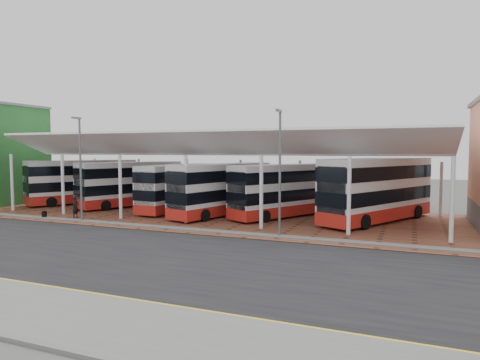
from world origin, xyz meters
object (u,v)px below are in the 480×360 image
Objects in this scene: bus_2 at (180,188)px; bus_3 at (222,190)px; bus_0 at (83,182)px; bus_4 at (285,191)px; bus_1 at (131,184)px; bus_5 at (378,190)px; pedestrian at (76,207)px.

bus_2 is 5.01m from bus_3.
bus_0 is 21.96m from bus_4.
bus_0 is 1.03× the size of bus_4.
bus_1 is 5.89m from bus_2.
bus_5 is (17.31, 0.29, 0.34)m from bus_2.
bus_1 is 15.87m from bus_4.
bus_0 is 0.90× the size of bus_5.
bus_2 is at bearing -177.62° from bus_3.
bus_5 is at bearing 21.93° from bus_1.
bus_1 is 7.98m from pedestrian.
bus_2 is 17.31m from bus_5.
bus_5 is (29.26, -0.43, 0.21)m from bus_0.
pedestrian is (-15.49, -7.17, -1.26)m from bus_4.
bus_1 is at bearing -153.93° from bus_5.
bus_0 reaches higher than bus_1.
bus_3 reaches higher than bus_4.
bus_3 is at bearing -9.80° from bus_2.
bus_4 is (5.16, 1.21, -0.02)m from bus_3.
bus_2 is 0.88× the size of bus_5.
bus_5 is (7.31, 0.35, 0.27)m from bus_4.
bus_0 is 6.00× the size of pedestrian.
bus_0 is 1.03× the size of bus_2.
bus_2 is at bearing -152.11° from bus_5.
bus_4 is at bearing -150.33° from bus_5.
bus_1 is (6.09, -0.07, -0.06)m from bus_0.
bus_5 is (23.16, -0.35, 0.27)m from bus_1.
bus_0 is at bearing -153.89° from bus_5.
bus_5 is at bearing 31.05° from bus_4.
bus_0 is 16.91m from bus_3.
bus_1 is 0.90× the size of bus_5.
pedestrian is at bearing -122.32° from bus_2.
bus_1 reaches higher than bus_4.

